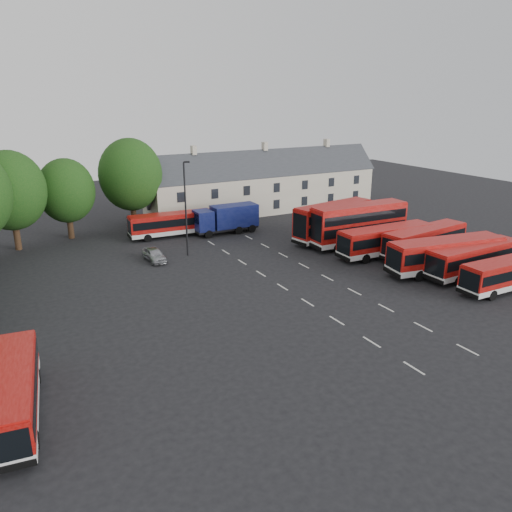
% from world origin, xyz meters
% --- Properties ---
extents(ground, '(140.00, 140.00, 0.00)m').
position_xyz_m(ground, '(0.00, 0.00, 0.00)').
color(ground, black).
rests_on(ground, ground).
extents(lane_markings, '(5.15, 33.80, 0.01)m').
position_xyz_m(lane_markings, '(2.50, 2.00, 0.01)').
color(lane_markings, beige).
rests_on(lane_markings, ground).
extents(treeline, '(29.92, 32.59, 12.01)m').
position_xyz_m(treeline, '(-20.74, 19.36, 6.68)').
color(treeline, black).
rests_on(treeline, ground).
extents(terrace_houses, '(35.70, 7.13, 10.06)m').
position_xyz_m(terrace_houses, '(14.00, 30.00, 3.86)').
color(terrace_houses, beige).
rests_on(terrace_houses, ground).
extents(bus_row_a, '(10.19, 2.57, 2.87)m').
position_xyz_m(bus_row_a, '(17.22, -8.13, 1.72)').
color(bus_row_a, silver).
rests_on(bus_row_a, ground).
extents(bus_row_b, '(10.92, 2.78, 3.07)m').
position_xyz_m(bus_row_b, '(17.61, -4.12, 1.85)').
color(bus_row_b, silver).
rests_on(bus_row_b, ground).
extents(bus_row_c, '(12.22, 4.57, 3.38)m').
position_xyz_m(bus_row_c, '(15.92, -2.26, 2.03)').
color(bus_row_c, silver).
rests_on(bus_row_c, ground).
extents(bus_row_d, '(11.37, 3.91, 3.15)m').
position_xyz_m(bus_row_d, '(18.10, 2.51, 1.89)').
color(bus_row_d, silver).
rests_on(bus_row_d, ground).
extents(bus_row_e, '(11.29, 2.90, 3.17)m').
position_xyz_m(bus_row_e, '(14.56, 4.60, 1.91)').
color(bus_row_e, silver).
rests_on(bus_row_e, ground).
extents(bus_dd_south, '(11.82, 3.10, 4.81)m').
position_xyz_m(bus_dd_south, '(14.44, 9.00, 2.74)').
color(bus_dd_south, silver).
rests_on(bus_dd_south, ground).
extents(bus_dd_north, '(11.10, 4.25, 4.44)m').
position_xyz_m(bus_dd_north, '(13.24, 12.20, 2.53)').
color(bus_dd_north, silver).
rests_on(bus_dd_north, ground).
extents(bus_west, '(3.37, 10.02, 2.78)m').
position_xyz_m(bus_west, '(-22.56, -7.35, 1.67)').
color(bus_west, silver).
rests_on(bus_west, ground).
extents(bus_north, '(10.39, 2.96, 2.90)m').
position_xyz_m(bus_north, '(-3.03, 22.88, 1.75)').
color(bus_north, silver).
rests_on(bus_north, ground).
extents(box_truck, '(8.06, 2.68, 3.51)m').
position_xyz_m(box_truck, '(3.54, 21.06, 1.97)').
color(box_truck, black).
rests_on(box_truck, ground).
extents(silver_car, '(1.78, 4.10, 1.38)m').
position_xyz_m(silver_car, '(-7.86, 14.77, 0.69)').
color(silver_car, '#A0A2A8').
rests_on(silver_car, ground).
extents(lamppost, '(0.70, 0.44, 10.11)m').
position_xyz_m(lamppost, '(-4.10, 14.89, 5.40)').
color(lamppost, black).
rests_on(lamppost, ground).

